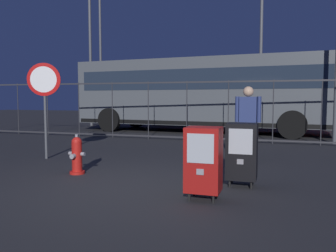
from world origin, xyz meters
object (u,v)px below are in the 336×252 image
Objects in this scene: street_light_far_left at (90,40)px; bus_near at (201,91)px; fire_hydrant at (77,155)px; bus_far at (251,93)px; street_light_far_right at (261,37)px; street_light_near_right at (100,44)px; newspaper_box_secondary at (242,151)px; stop_sign at (44,90)px; pedestrian at (248,120)px; newspaper_box_primary at (203,159)px.

bus_near is at bearing -14.77° from street_light_far_left.
bus_far reaches higher than fire_hydrant.
fire_hydrant is 11.83m from street_light_far_right.
street_light_far_right is (9.35, -2.15, -0.43)m from street_light_near_right.
newspaper_box_secondary is at bearing -92.65° from bus_far.
street_light_far_right is (8.43, 0.59, -0.23)m from street_light_far_left.
street_light_far_right reaches higher than stop_sign.
fire_hydrant is 3.62m from pedestrian.
newspaper_box_primary is 0.13× the size of street_light_near_right.
street_light_near_right is at bearing 152.44° from bus_near.
bus_near reaches higher than fire_hydrant.
newspaper_box_primary is 14.46m from street_light_far_left.
newspaper_box_primary is 0.10× the size of bus_far.
newspaper_box_primary is 14.19m from bus_far.
pedestrian is 7.14m from bus_near.
bus_near is at bearing 74.70° from stop_sign.
street_light_near_right is at bearing 167.08° from street_light_far_right.
street_light_near_right reaches higher than newspaper_box_secondary.
street_light_near_right is at bearing 108.75° from street_light_far_left.
newspaper_box_secondary is 14.02m from street_light_far_left.
street_light_near_right is (-8.77, -0.22, 2.89)m from bus_far.
pedestrian is at bearing -65.27° from bus_near.
newspaper_box_secondary is 0.10× the size of bus_near.
street_light_far_left is (-8.33, 11.18, 3.84)m from newspaper_box_primary.
street_light_far_left reaches higher than newspaper_box_primary.
pedestrian is (0.34, 2.91, 0.38)m from newspaper_box_primary.
fire_hydrant is 15.22m from street_light_near_right.
stop_sign is 13.20m from street_light_near_right.
street_light_near_right is at bearing 131.10° from pedestrian.
street_light_near_right reaches higher than newspaper_box_primary.
bus_near is at bearing 87.08° from fire_hydrant.
street_light_near_right is at bearing 117.08° from fire_hydrant.
newspaper_box_primary is at bearing -90.45° from street_light_far_right.
bus_far is (-0.83, 11.23, 0.76)m from pedestrian.
bus_near and bus_far have the same top height.
pedestrian is 15.06m from street_light_near_right.
newspaper_box_primary is at bearing -53.29° from street_light_far_left.
street_light_far_left is at bearing 119.12° from fire_hydrant.
fire_hydrant is at bearing -103.97° from street_light_far_right.
bus_far is 1.40× the size of street_light_far_left.
street_light_far_right reaches higher than newspaper_box_primary.
pedestrian reaches higher than fire_hydrant.
pedestrian reaches higher than newspaper_box_secondary.
bus_far is (1.68, 4.58, 0.00)m from bus_near.
street_light_far_left reaches higher than fire_hydrant.
fire_hydrant is at bearing -60.88° from street_light_far_left.
stop_sign is at bearing -66.87° from street_light_near_right.
street_light_far_right is at bearing 89.55° from newspaper_box_primary.
street_light_far_left is at bearing -165.96° from bus_far.
bus_far is at bearing 20.67° from street_light_far_left.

